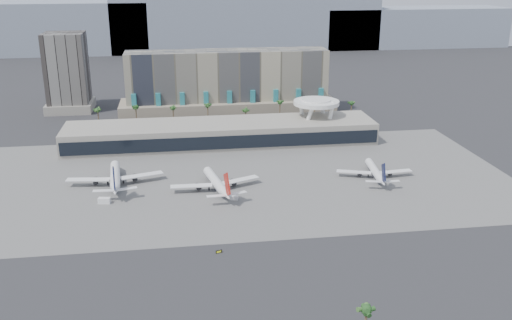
{
  "coord_description": "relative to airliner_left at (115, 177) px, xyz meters",
  "views": [
    {
      "loc": [
        -24.42,
        -192.4,
        95.26
      ],
      "look_at": [
        9.27,
        40.0,
        13.79
      ],
      "focal_mm": 40.0,
      "sensor_mm": 36.0,
      "label": 1
    }
  ],
  "objects": [
    {
      "name": "terminal",
      "position": [
        52.93,
        55.21,
        2.62
      ],
      "size": [
        170.0,
        32.5,
        14.5
      ],
      "color": "#A8A194",
      "rests_on": "ground"
    },
    {
      "name": "airliner_centre",
      "position": [
        44.74,
        -12.73,
        -0.25
      ],
      "size": [
        40.01,
        41.55,
        14.46
      ],
      "rotation": [
        0.0,
        0.0,
        0.19
      ],
      "color": "white",
      "rests_on": "ground"
    },
    {
      "name": "ground",
      "position": [
        52.93,
        -54.62,
        -3.9
      ],
      "size": [
        900.0,
        900.0,
        0.0
      ],
      "primitive_type": "plane",
      "color": "#232326",
      "rests_on": "ground"
    },
    {
      "name": "service_vehicle_a",
      "position": [
        -2.81,
        -20.94,
        -2.68
      ],
      "size": [
        5.3,
        3.17,
        2.44
      ],
      "primitive_type": "cube",
      "rotation": [
        0.0,
        0.0,
        -0.15
      ],
      "color": "white",
      "rests_on": "ground"
    },
    {
      "name": "near_palm_b",
      "position": [
        72.92,
        -131.38,
        8.72
      ],
      "size": [
        6.0,
        6.0,
        15.54
      ],
      "color": "brown",
      "rests_on": "ground"
    },
    {
      "name": "airliner_right",
      "position": [
        119.34,
        -8.06,
        -0.68
      ],
      "size": [
        35.69,
        36.92,
        12.76
      ],
      "rotation": [
        0.0,
        0.0,
        -0.12
      ],
      "color": "white",
      "rests_on": "ground"
    },
    {
      "name": "saucer_structure",
      "position": [
        107.93,
        61.38,
        14.56
      ],
      "size": [
        26.0,
        26.0,
        21.89
      ],
      "color": "white",
      "rests_on": "ground"
    },
    {
      "name": "office_tower",
      "position": [
        -42.07,
        145.38,
        19.04
      ],
      "size": [
        30.0,
        30.0,
        52.0
      ],
      "color": "black",
      "rests_on": "ground"
    },
    {
      "name": "mountain_ridge",
      "position": [
        80.81,
        415.38,
        25.99
      ],
      "size": [
        680.0,
        60.0,
        70.0
      ],
      "color": "gray",
      "rests_on": "ground"
    },
    {
      "name": "taxiway_sign",
      "position": [
        41.04,
        -70.87,
        -3.38
      ],
      "size": [
        2.26,
        0.99,
        1.04
      ],
      "rotation": [
        0.0,
        0.0,
        0.31
      ],
      "color": "black",
      "rests_on": "ground"
    },
    {
      "name": "palm_row",
      "position": [
        59.93,
        90.38,
        6.6
      ],
      "size": [
        157.8,
        2.8,
        13.1
      ],
      "color": "brown",
      "rests_on": "ground"
    },
    {
      "name": "apron_pad",
      "position": [
        52.93,
        0.38,
        -3.87
      ],
      "size": [
        260.0,
        130.0,
        0.06
      ],
      "primitive_type": "cube",
      "color": "#5B5B59",
      "rests_on": "ground"
    },
    {
      "name": "hotel",
      "position": [
        62.93,
        119.79,
        12.91
      ],
      "size": [
        140.0,
        30.0,
        42.0
      ],
      "color": "tan",
      "rests_on": "ground"
    },
    {
      "name": "service_vehicle_b",
      "position": [
        51.32,
        -24.8,
        -3.02
      ],
      "size": [
        3.78,
        2.76,
        1.74
      ],
      "primitive_type": "cube",
      "rotation": [
        0.0,
        0.0,
        -0.27
      ],
      "color": "silver",
      "rests_on": "ground"
    },
    {
      "name": "airliner_left",
      "position": [
        0.0,
        0.0,
        0.0
      ],
      "size": [
        43.33,
        44.75,
        15.45
      ],
      "rotation": [
        0.0,
        0.0,
        0.09
      ],
      "color": "white",
      "rests_on": "ground"
    }
  ]
}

